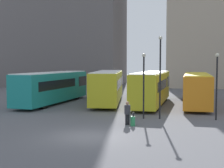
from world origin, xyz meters
TOP-DOWN VIEW (x-y plane):
  - ground_plane at (0.00, 0.00)m, footprint 160.00×160.00m
  - bus_0 at (-7.29, 13.84)m, footprint 3.97×12.59m
  - bus_1 at (-1.74, 15.04)m, footprint 3.77×12.11m
  - bus_2 at (2.90, 14.38)m, footprint 3.53×12.33m
  - bus_3 at (7.31, 14.79)m, footprint 3.26×12.01m
  - traveler at (1.77, 3.76)m, footprint 0.54×0.54m
  - suitcase at (2.17, 3.44)m, footprint 0.34×0.39m
  - lamp_post_0 at (3.88, 6.42)m, footprint 0.28×0.28m
  - lamp_post_1 at (7.98, 6.65)m, footprint 0.28×0.28m
  - lamp_post_2 at (2.67, 6.37)m, footprint 0.28×0.28m

SIDE VIEW (x-z plane):
  - ground_plane at x=0.00m, z-range 0.00..0.00m
  - suitcase at x=2.17m, z-range -0.14..0.80m
  - traveler at x=1.77m, z-range 0.15..1.75m
  - bus_3 at x=7.31m, z-range 0.14..3.29m
  - bus_0 at x=-7.29m, z-range 0.15..3.41m
  - bus_2 at x=2.90m, z-range 0.15..3.45m
  - bus_1 at x=-1.74m, z-range 0.15..3.50m
  - lamp_post_2 at x=2.67m, z-range 0.48..5.41m
  - lamp_post_1 at x=7.98m, z-range 0.48..5.41m
  - lamp_post_0 at x=3.88m, z-range 0.51..6.72m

